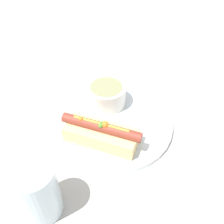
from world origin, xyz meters
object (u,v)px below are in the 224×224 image
Objects in this scene: spoon at (94,111)px; drinking_glass at (38,192)px; hot_dog at (101,133)px; soup_bowl at (106,94)px.

drinking_glass is at bearing -177.82° from spoon.
hot_dog is at bearing 68.42° from drinking_glass.
soup_bowl is 0.05m from spoon.
soup_bowl is 0.30m from drinking_glass.
soup_bowl is at bearing -20.62° from spoon.
spoon is (-0.04, 0.09, -0.02)m from hot_dog.
drinking_glass is (-0.03, -0.26, 0.04)m from spoon.
hot_dog reaches higher than soup_bowl.
drinking_glass is (-0.05, -0.30, 0.02)m from soup_bowl.
spoon is 1.35× the size of drinking_glass.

